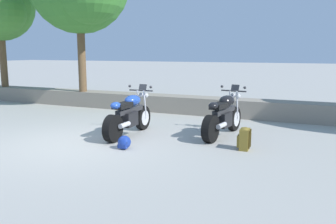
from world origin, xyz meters
The scene contains 7 objects.
ground_plane centered at (0.00, 0.00, 0.00)m, with size 120.00×120.00×0.00m, color #A3A099.
stone_wall centered at (0.00, 4.80, 0.28)m, with size 36.00×0.80×0.55m, color gray.
motorcycle_blue_near_left centered at (0.70, 1.27, 0.49)m, with size 0.67×2.06×1.18m.
motorcycle_black_centre centered at (2.81, 2.11, 0.49)m, with size 0.67×2.06×1.18m.
rider_backpack centered at (3.52, 1.08, 0.24)m, with size 0.27×0.31×0.47m.
rider_helmet centered at (1.22, 0.13, 0.14)m, with size 0.28×0.28×0.28m.
leafy_tree_far_left centered at (-7.12, 4.66, 3.74)m, with size 2.92×2.78×4.66m.
Camera 1 is at (4.98, -6.11, 2.01)m, focal length 38.24 mm.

